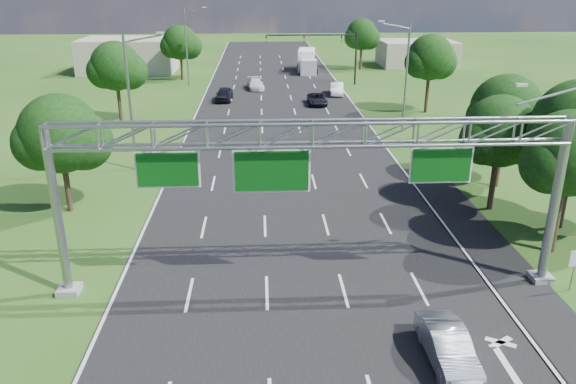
{
  "coord_description": "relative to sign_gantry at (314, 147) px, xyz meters",
  "views": [
    {
      "loc": [
        -1.96,
        -11.24,
        13.78
      ],
      "look_at": [
        -0.64,
        14.91,
        3.71
      ],
      "focal_mm": 35.0,
      "sensor_mm": 36.0,
      "label": 1
    }
  ],
  "objects": [
    {
      "name": "building_left",
      "position": [
        -22.33,
        66.0,
        -4.39
      ],
      "size": [
        14.0,
        10.0,
        5.0
      ],
      "primitive_type": "cube",
      "color": "#A79D8C",
      "rests_on": "ground"
    },
    {
      "name": "car_queue_a",
      "position": [
        -2.84,
        50.42,
        -6.21
      ],
      "size": [
        2.46,
        4.86,
        1.35
      ],
      "primitive_type": "imported",
      "rotation": [
        0.0,
        0.0,
        0.12
      ],
      "color": "white",
      "rests_on": "ground"
    },
    {
      "name": "tree_cluster_right",
      "position": [
        14.47,
        7.19,
        -1.58
      ],
      "size": [
        9.91,
        14.6,
        8.68
      ],
      "color": "#2D2116",
      "rests_on": "ground"
    },
    {
      "name": "regulatory_sign",
      "position": [
        12.07,
        -1.02,
        -5.38
      ],
      "size": [
        0.6,
        0.08,
        2.1
      ],
      "color": "gray",
      "rests_on": "ground"
    },
    {
      "name": "box_truck",
      "position": [
        5.08,
        64.7,
        -5.33
      ],
      "size": [
        3.15,
        8.82,
        3.25
      ],
      "rotation": [
        0.0,
        0.0,
        -0.11
      ],
      "color": "white",
      "rests_on": "ground"
    },
    {
      "name": "tree_verge_lc",
      "position": [
        -13.25,
        58.04,
        -1.92
      ],
      "size": [
        5.76,
        4.8,
        7.62
      ],
      "color": "#2D2116",
      "rests_on": "ground"
    },
    {
      "name": "sign_gantry",
      "position": [
        0.0,
        0.0,
        0.0
      ],
      "size": [
        23.5,
        1.0,
        9.56
      ],
      "color": "gray",
      "rests_on": "ground"
    },
    {
      "name": "car_queue_d",
      "position": [
        7.28,
        46.15,
        -6.16
      ],
      "size": [
        2.03,
        4.61,
        1.47
      ],
      "primitive_type": "imported",
      "rotation": [
        0.0,
        0.0,
        -0.11
      ],
      "color": "silver",
      "rests_on": "ground"
    },
    {
      "name": "tree_verge_lb",
      "position": [
        -16.25,
        33.04,
        -1.48
      ],
      "size": [
        5.76,
        4.8,
        8.06
      ],
      "color": "#2D2116",
      "rests_on": "ground"
    },
    {
      "name": "streetlight_r_mid",
      "position": [
        10.97,
        28.0,
        -1.31
      ],
      "size": [
        2.97,
        0.22,
        10.16
      ],
      "color": "gray",
      "rests_on": "ground"
    },
    {
      "name": "streetlight_l_far",
      "position": [
        -11.63,
        53.0,
        -1.31
      ],
      "size": [
        2.97,
        0.22,
        10.16
      ],
      "color": "gray",
      "rests_on": "ground"
    },
    {
      "name": "tree_verge_rd",
      "position": [
        15.75,
        36.04,
        -1.26
      ],
      "size": [
        5.76,
        4.8,
        8.28
      ],
      "color": "#2D2116",
      "rests_on": "ground"
    },
    {
      "name": "car_queue_c",
      "position": [
        -6.52,
        43.15,
        -6.12
      ],
      "size": [
        2.04,
        4.61,
        1.54
      ],
      "primitive_type": "imported",
      "rotation": [
        0.0,
        0.0,
        -0.05
      ],
      "color": "black",
      "rests_on": "ground"
    },
    {
      "name": "road",
      "position": [
        -0.33,
        18.0,
        -6.89
      ],
      "size": [
        18.0,
        180.0,
        0.02
      ],
      "primitive_type": "cube",
      "color": "black",
      "rests_on": "ground"
    },
    {
      "name": "ground",
      "position": [
        -0.33,
        18.0,
        -6.89
      ],
      "size": [
        220.0,
        220.0,
        0.0
      ],
      "primitive_type": "plane",
      "color": "#214A16",
      "rests_on": "ground"
    },
    {
      "name": "car_queue_b",
      "position": [
        4.27,
        40.49,
        -6.26
      ],
      "size": [
        2.16,
        4.59,
        1.27
      ],
      "primitive_type": "imported",
      "rotation": [
        0.0,
        0.0,
        -0.01
      ],
      "color": "black",
      "rests_on": "ground"
    },
    {
      "name": "tree_verge_re",
      "position": [
        13.75,
        66.04,
        -1.7
      ],
      "size": [
        5.76,
        4.8,
        7.84
      ],
      "color": "#2D2116",
      "rests_on": "ground"
    },
    {
      "name": "streetlight_l_near",
      "position": [
        -11.63,
        18.0,
        -1.31
      ],
      "size": [
        2.97,
        0.22,
        10.16
      ],
      "color": "gray",
      "rests_on": "ground"
    },
    {
      "name": "road_flare",
      "position": [
        9.87,
        2.0,
        -6.89
      ],
      "size": [
        3.0,
        30.0,
        0.02
      ],
      "primitive_type": "cube",
      "color": "black",
      "rests_on": "ground"
    },
    {
      "name": "silver_sedan",
      "position": [
        4.65,
        -5.85,
        -6.21
      ],
      "size": [
        1.53,
        4.19,
        1.37
      ],
      "primitive_type": "imported",
      "rotation": [
        0.0,
        0.0,
        0.02
      ],
      "color": "#A0A3AB",
      "rests_on": "ground"
    },
    {
      "name": "building_right",
      "position": [
        23.67,
        70.0,
        -4.89
      ],
      "size": [
        12.0,
        9.0,
        4.0
      ],
      "primitive_type": "cube",
      "color": "#A79D8C",
      "rests_on": "ground"
    },
    {
      "name": "traffic_signal",
      "position": [
        7.15,
        53.0,
        -1.72
      ],
      "size": [
        12.21,
        0.24,
        7.0
      ],
      "color": "black",
      "rests_on": "ground"
    },
    {
      "name": "tree_verge_la",
      "position": [
        -14.25,
        10.04,
        -2.13
      ],
      "size": [
        5.76,
        4.8,
        7.4
      ],
      "color": "#2D2116",
      "rests_on": "ground"
    }
  ]
}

